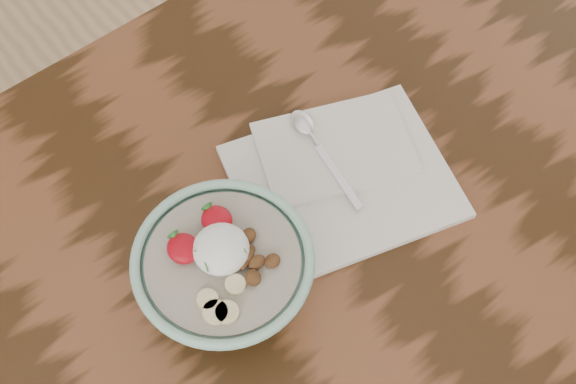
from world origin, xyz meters
The scene contains 4 objects.
table centered at (0.00, 0.00, 65.70)cm, with size 160.00×90.00×75.00cm.
breakfast_bowl centered at (2.91, 3.04, 81.54)cm, with size 19.21×19.21×13.12cm.
napkin centered at (23.27, 7.48, 75.66)cm, with size 30.44×27.03×1.58cm.
spoon centered at (23.38, 13.58, 76.93)cm, with size 4.27×16.13×0.84cm.
Camera 1 is at (-12.74, -28.08, 160.95)cm, focal length 50.00 mm.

